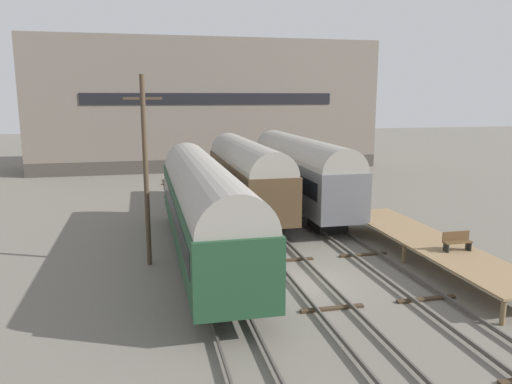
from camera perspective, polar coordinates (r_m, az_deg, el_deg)
ground_plane at (r=22.94m, az=5.91°, el=-10.23°), size 200.00×200.00×0.00m
track_left at (r=21.98m, az=-4.45°, el=-10.77°), size 2.60×60.00×0.26m
track_middle at (r=22.89m, az=5.91°, el=-9.89°), size 2.60×60.00×0.26m
track_right at (r=24.46m, az=15.16°, el=-8.84°), size 2.60×60.00×0.26m
train_car_brown at (r=34.54m, az=-1.04°, el=2.13°), size 3.07×15.27×5.27m
train_car_green at (r=25.20m, az=-5.98°, el=-1.33°), size 3.12×18.90×5.18m
train_car_grey at (r=36.08m, az=5.18°, el=2.58°), size 3.05×16.59×5.37m
station_platform at (r=26.79m, az=19.17°, el=-5.41°), size 3.04×14.54×1.07m
bench at (r=25.40m, az=21.97°, el=-5.17°), size 1.40×0.40×0.91m
person_worker at (r=20.60m, az=2.26°, el=-9.56°), size 0.32×0.32×1.74m
utility_pole at (r=24.57m, az=-12.49°, el=2.56°), size 1.80×0.24×9.26m
warehouse_building at (r=60.30m, az=-5.86°, el=9.89°), size 38.74×10.97×14.49m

